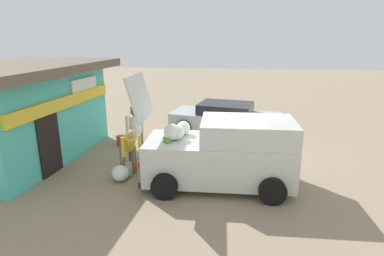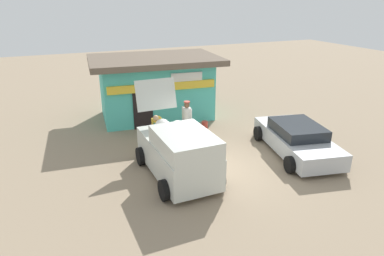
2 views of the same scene
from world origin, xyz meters
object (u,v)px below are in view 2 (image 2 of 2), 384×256
Objects in this scene: delivery_van at (178,152)px; customer_bending at (161,127)px; unloaded_banana_pile at (154,142)px; storefront_bar at (156,86)px; paint_bucket at (205,125)px; parked_sedan at (296,139)px; vendor_standing at (187,118)px.

customer_bending is at bearing 84.63° from delivery_van.
delivery_van reaches higher than unloaded_banana_pile.
storefront_bar reaches higher than paint_bucket.
delivery_van reaches higher than customer_bending.
unloaded_banana_pile reaches higher than paint_bucket.
paint_bucket is at bearing 24.67° from customer_bending.
paint_bucket is (-2.21, 3.77, -0.40)m from parked_sedan.
customer_bending is 0.77m from unloaded_banana_pile.
storefront_bar is 6.57m from delivery_van.
delivery_van is at bearing -179.96° from parked_sedan.
storefront_bar reaches higher than unloaded_banana_pile.
paint_bucket is (2.77, 0.95, -0.00)m from unloaded_banana_pile.
unloaded_banana_pile is at bearing 150.51° from parked_sedan.
paint_bucket is (1.51, -2.65, -1.40)m from storefront_bar.
parked_sedan is at bearing -59.58° from paint_bucket.
unloaded_banana_pile is at bearing 142.72° from customer_bending.
storefront_bar is at bearing 79.06° from delivery_van.
vendor_standing is 4.74× the size of paint_bucket.
parked_sedan is at bearing 0.04° from delivery_van.
unloaded_banana_pile is (-1.49, 0.01, -0.83)m from vendor_standing.
parked_sedan is at bearing -29.01° from customer_bending.
storefront_bar is at bearing 75.32° from customer_bending.
storefront_bar reaches higher than customer_bending.
storefront_bar is 3.66m from vendor_standing.
delivery_van is at bearing -126.13° from paint_bucket.
vendor_standing is at bearing -0.52° from unloaded_banana_pile.
storefront_bar is 1.59× the size of delivery_van.
paint_bucket is (2.75, 3.77, -0.73)m from delivery_van.
customer_bending is at bearing -171.21° from vendor_standing.
storefront_bar is at bearing 93.63° from vendor_standing.
paint_bucket is (2.51, 1.15, -0.69)m from customer_bending.
storefront_bar is 4.06m from unloaded_banana_pile.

